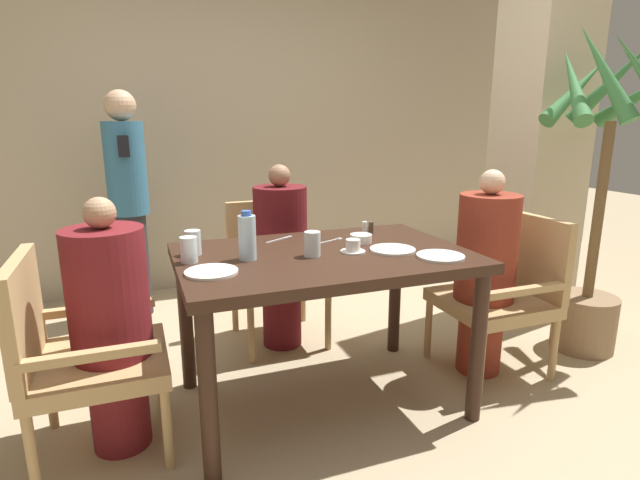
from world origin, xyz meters
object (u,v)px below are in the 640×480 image
object	(u,v)px
chair_right_side	(504,288)
bowl_small	(361,238)
water_bottle	(247,237)
glass_tall_far	(312,244)
standing_host	(129,199)
plate_dessert_center	(440,256)
diner_in_left_chair	(111,324)
glass_tall_near	(193,243)
glass_tall_mid	(189,250)
chair_far_side	(275,266)
diner_in_right_chair	(485,272)
plate_main_right	(393,250)
diner_in_far_chair	(281,255)
teacup_with_saucer	(353,247)
chair_left_side	(76,350)
plate_main_left	(211,272)
potted_palm	(598,213)

from	to	relation	value
chair_right_side	bowl_small	size ratio (longest dim) A/B	7.91
water_bottle	glass_tall_far	size ratio (longest dim) A/B	1.93
bowl_small	water_bottle	distance (m)	0.62
standing_host	glass_tall_far	distance (m)	1.79
plate_dessert_center	standing_host	bearing A→B (deg)	125.43
diner_in_left_chair	glass_tall_near	world-z (taller)	diner_in_left_chair
diner_in_left_chair	water_bottle	world-z (taller)	diner_in_left_chair
glass_tall_mid	chair_far_side	bearing A→B (deg)	53.14
chair_far_side	plate_dessert_center	xyz separation A→B (m)	(0.46, -1.13, 0.31)
diner_in_right_chair	glass_tall_far	distance (m)	1.04
plate_dessert_center	water_bottle	xyz separation A→B (m)	(-0.82, 0.28, 0.10)
bowl_small	plate_main_right	bearing A→B (deg)	-70.66
diner_in_right_chair	plate_main_right	bearing A→B (deg)	-171.92
chair_right_side	standing_host	size ratio (longest dim) A/B	0.55
chair_right_side	glass_tall_near	distance (m)	1.70
diner_in_far_chair	teacup_with_saucer	distance (m)	0.81
teacup_with_saucer	glass_tall_far	size ratio (longest dim) A/B	1.03
bowl_small	chair_left_side	bearing A→B (deg)	-175.15
plate_main_right	glass_tall_far	xyz separation A→B (m)	(-0.39, 0.05, 0.05)
chair_far_side	diner_in_right_chair	distance (m)	1.28
diner_in_left_chair	teacup_with_saucer	xyz separation A→B (m)	(1.07, -0.04, 0.24)
plate_main_left	bowl_small	world-z (taller)	bowl_small
chair_right_side	potted_palm	xyz separation A→B (m)	(0.64, 0.01, 0.38)
chair_right_side	plate_dessert_center	distance (m)	0.74
chair_far_side	chair_right_side	bearing A→B (deg)	-38.43
glass_tall_mid	diner_in_left_chair	bearing A→B (deg)	-171.21
standing_host	diner_in_left_chair	bearing A→B (deg)	-93.55
teacup_with_saucer	glass_tall_far	distance (m)	0.20
diner_in_right_chair	potted_palm	size ratio (longest dim) A/B	0.59
glass_tall_far	potted_palm	bearing A→B (deg)	1.54
standing_host	plate_dessert_center	xyz separation A→B (m)	(1.31, -1.84, -0.06)
diner_in_far_chair	plate_main_left	distance (m)	1.03
chair_far_side	potted_palm	distance (m)	1.96
diner_in_right_chair	teacup_with_saucer	bearing A→B (deg)	-176.84
chair_left_side	bowl_small	xyz separation A→B (m)	(1.33, 0.11, 0.33)
chair_far_side	diner_in_right_chair	size ratio (longest dim) A/B	0.77
standing_host	glass_tall_near	world-z (taller)	standing_host
diner_in_left_chair	standing_host	world-z (taller)	standing_host
bowl_small	potted_palm	bearing A→B (deg)	-4.05
chair_right_side	diner_in_right_chair	size ratio (longest dim) A/B	0.77
chair_far_side	teacup_with_saucer	distance (m)	0.97
chair_left_side	chair_far_side	size ratio (longest dim) A/B	1.00
teacup_with_saucer	bowl_small	bearing A→B (deg)	53.70
chair_far_side	plate_main_right	size ratio (longest dim) A/B	4.03
teacup_with_saucer	glass_tall_far	bearing A→B (deg)	178.79
diner_in_right_chair	teacup_with_saucer	xyz separation A→B (m)	(-0.81, -0.04, 0.22)
standing_host	glass_tall_near	size ratio (longest dim) A/B	13.83
chair_right_side	diner_in_right_chair	bearing A→B (deg)	180.00
diner_in_right_chair	plate_main_right	world-z (taller)	diner_in_right_chair
potted_palm	diner_in_right_chair	bearing A→B (deg)	-179.43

